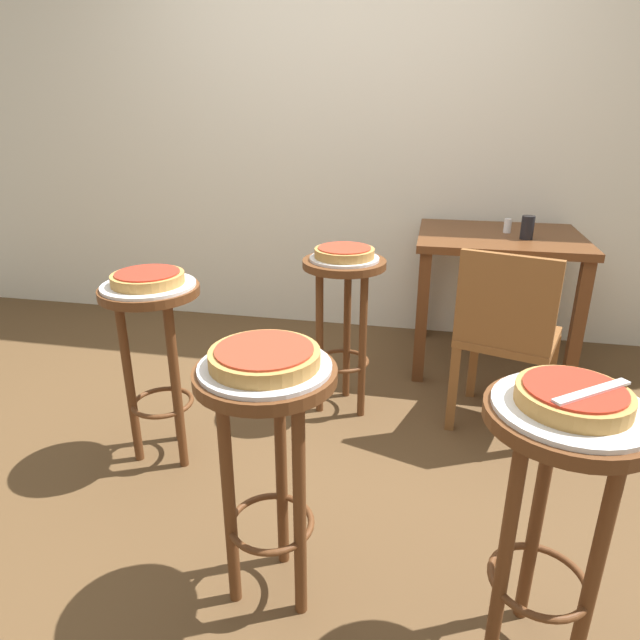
% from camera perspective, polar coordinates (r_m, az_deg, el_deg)
% --- Properties ---
extents(ground_plane, '(6.00, 6.00, 0.00)m').
position_cam_1_polar(ground_plane, '(2.39, -3.98, -14.26)').
color(ground_plane, brown).
extents(back_wall, '(6.00, 0.10, 3.00)m').
position_cam_1_polar(back_wall, '(3.56, 3.17, 23.01)').
color(back_wall, silver).
rests_on(back_wall, ground_plane).
extents(stool_foreground, '(0.38, 0.38, 0.75)m').
position_cam_1_polar(stool_foreground, '(1.46, 23.57, -15.50)').
color(stool_foreground, '#5B3319').
rests_on(stool_foreground, ground_plane).
extents(serving_plate_foreground, '(0.35, 0.35, 0.01)m').
position_cam_1_polar(serving_plate_foreground, '(1.35, 24.85, -8.34)').
color(serving_plate_foreground, silver).
rests_on(serving_plate_foreground, stool_foreground).
extents(pizza_foreground, '(0.25, 0.25, 0.05)m').
position_cam_1_polar(pizza_foreground, '(1.34, 25.03, -7.28)').
color(pizza_foreground, '#B78442').
rests_on(pizza_foreground, serving_plate_foreground).
extents(stool_middle, '(0.38, 0.38, 0.75)m').
position_cam_1_polar(stool_middle, '(1.52, -5.51, -11.92)').
color(stool_middle, '#5B3319').
rests_on(stool_middle, ground_plane).
extents(serving_plate_middle, '(0.35, 0.35, 0.01)m').
position_cam_1_polar(serving_plate_middle, '(1.42, -5.80, -4.88)').
color(serving_plate_middle, silver).
rests_on(serving_plate_middle, stool_middle).
extents(pizza_middle, '(0.29, 0.29, 0.05)m').
position_cam_1_polar(pizza_middle, '(1.41, -5.84, -3.84)').
color(pizza_middle, '#B78442').
rests_on(pizza_middle, serving_plate_middle).
extents(stool_leftside, '(0.38, 0.38, 0.75)m').
position_cam_1_polar(stool_leftside, '(2.24, -16.96, -1.56)').
color(stool_leftside, '#5B3319').
rests_on(stool_leftside, ground_plane).
extents(serving_plate_leftside, '(0.35, 0.35, 0.01)m').
position_cam_1_polar(serving_plate_leftside, '(2.17, -17.54, 3.50)').
color(serving_plate_leftside, silver).
rests_on(serving_plate_leftside, stool_leftside).
extents(pizza_leftside, '(0.27, 0.27, 0.05)m').
position_cam_1_polar(pizza_leftside, '(2.16, -17.62, 4.22)').
color(pizza_leftside, '#B78442').
rests_on(pizza_leftside, serving_plate_leftside).
extents(stool_rear, '(0.38, 0.38, 0.75)m').
position_cam_1_polar(stool_rear, '(2.52, 2.50, 1.89)').
color(stool_rear, '#5B3319').
rests_on(stool_rear, ground_plane).
extents(serving_plate_rear, '(0.31, 0.31, 0.01)m').
position_cam_1_polar(serving_plate_rear, '(2.46, 2.57, 6.46)').
color(serving_plate_rear, silver).
rests_on(serving_plate_rear, stool_rear).
extents(pizza_rear, '(0.27, 0.27, 0.05)m').
position_cam_1_polar(pizza_rear, '(2.45, 2.58, 7.11)').
color(pizza_rear, '#B78442').
rests_on(pizza_rear, serving_plate_rear).
extents(dining_table, '(0.86, 0.75, 0.76)m').
position_cam_1_polar(dining_table, '(3.15, 18.14, 6.28)').
color(dining_table, '#5B3319').
rests_on(dining_table, ground_plane).
extents(cup_near_edge, '(0.07, 0.07, 0.12)m').
position_cam_1_polar(cup_near_edge, '(3.03, 20.93, 9.05)').
color(cup_near_edge, black).
rests_on(cup_near_edge, dining_table).
extents(condiment_shaker, '(0.04, 0.04, 0.08)m').
position_cam_1_polar(condiment_shaker, '(3.17, 19.08, 9.33)').
color(condiment_shaker, white).
rests_on(condiment_shaker, dining_table).
extents(wooden_chair, '(0.50, 0.50, 0.85)m').
position_cam_1_polar(wooden_chair, '(2.50, 18.94, -1.47)').
color(wooden_chair, brown).
rests_on(wooden_chair, ground_plane).
extents(pizza_server_knife, '(0.19, 0.15, 0.01)m').
position_cam_1_polar(pizza_server_knife, '(1.32, 26.65, -6.71)').
color(pizza_server_knife, silver).
rests_on(pizza_server_knife, pizza_foreground).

